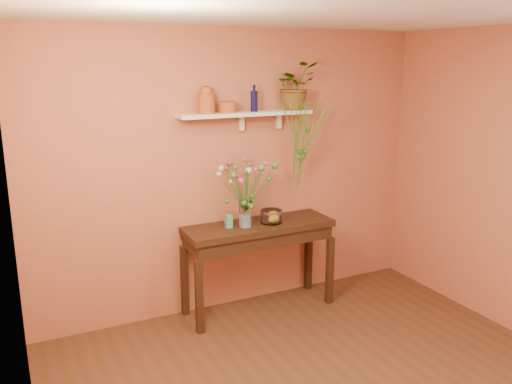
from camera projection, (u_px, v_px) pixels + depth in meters
room at (363, 229)px, 3.37m from camera, size 4.04×4.04×2.70m
sideboard at (259, 236)px, 5.09m from camera, size 1.45×0.47×0.88m
wall_shelf at (246, 114)px, 4.89m from camera, size 1.30×0.24×0.19m
terracotta_jug at (206, 100)px, 4.69m from camera, size 0.19×0.19×0.24m
terracotta_pot at (227, 107)px, 4.77m from camera, size 0.19×0.19×0.10m
blue_bottle at (254, 101)px, 4.87m from camera, size 0.07×0.07×0.25m
spider_plant at (295, 86)px, 5.06m from camera, size 0.42×0.36×0.45m
plant_fronds at (303, 142)px, 5.05m from camera, size 0.56×0.32×0.85m
glass_vase at (245, 216)px, 4.94m from camera, size 0.12×0.12×0.25m
bouquet at (247, 178)px, 4.86m from camera, size 0.60×0.51×0.49m
glass_bowl at (271, 217)px, 5.08m from camera, size 0.21×0.21×0.12m
lemon at (273, 218)px, 5.07m from camera, size 0.08×0.08×0.08m
carton at (229, 222)px, 4.92m from camera, size 0.06×0.05×0.12m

